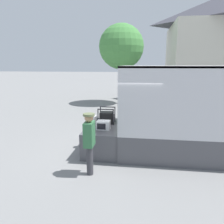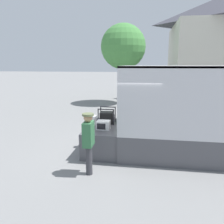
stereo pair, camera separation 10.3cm
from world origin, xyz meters
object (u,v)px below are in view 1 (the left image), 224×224
(orange_bucket, at_px, (93,120))
(street_tree, at_px, (121,47))
(worker_person, at_px, (89,138))
(microwave, at_px, (104,125))
(portable_generator, at_px, (107,117))

(orange_bucket, distance_m, street_tree, 9.95)
(worker_person, relative_size, street_tree, 0.29)
(worker_person, bearing_deg, microwave, 85.18)
(portable_generator, height_order, orange_bucket, portable_generator)
(street_tree, bearing_deg, orange_bucket, -90.43)
(portable_generator, xyz_separation_m, orange_bucket, (-0.46, -0.29, -0.05))
(portable_generator, distance_m, street_tree, 9.67)
(worker_person, bearing_deg, street_tree, 91.37)
(worker_person, bearing_deg, orange_bucket, 99.87)
(portable_generator, height_order, worker_person, worker_person)
(street_tree, bearing_deg, portable_generator, -87.54)
(portable_generator, distance_m, worker_person, 2.26)
(portable_generator, bearing_deg, street_tree, 92.46)
(microwave, relative_size, worker_person, 0.26)
(orange_bucket, relative_size, worker_person, 0.19)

